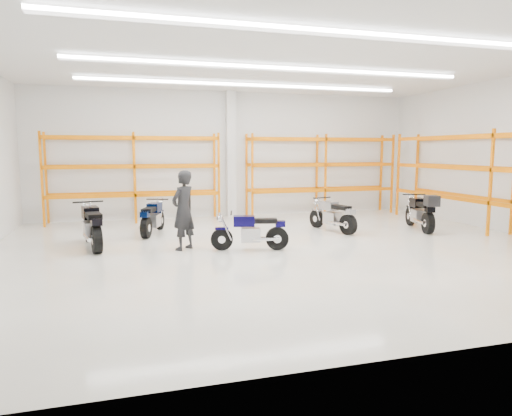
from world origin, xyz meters
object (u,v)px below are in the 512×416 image
object	(u,v)px
motorcycle_back_d	(421,213)
structural_column	(231,155)
motorcycle_main	(253,232)
motorcycle_back_b	(152,219)
motorcycle_back_a	(92,227)
standing_man	(183,210)
motorcycle_back_c	(334,216)

from	to	relation	value
motorcycle_back_d	structural_column	size ratio (longest dim) A/B	0.49
motorcycle_main	motorcycle_back_b	size ratio (longest dim) A/B	0.98
motorcycle_main	motorcycle_back_a	xyz separation A→B (m)	(-3.76, 1.33, 0.08)
motorcycle_back_a	standing_man	world-z (taller)	standing_man
motorcycle_main	motorcycle_back_b	xyz separation A→B (m)	(-2.23, 2.79, 0.02)
motorcycle_back_a	motorcycle_back_d	distance (m)	9.35
standing_man	motorcycle_main	bearing A→B (deg)	120.37
motorcycle_back_c	motorcycle_back_d	size ratio (longest dim) A/B	0.89
motorcycle_main	motorcycle_back_d	size ratio (longest dim) A/B	0.85
motorcycle_back_d	standing_man	world-z (taller)	standing_man
motorcycle_back_a	motorcycle_back_d	world-z (taller)	motorcycle_back_d
motorcycle_back_a	motorcycle_back_b	size ratio (longest dim) A/B	1.17
motorcycle_back_d	motorcycle_main	bearing A→B (deg)	-167.70
motorcycle_back_c	motorcycle_main	bearing A→B (deg)	-149.13
motorcycle_back_c	motorcycle_back_a	bearing A→B (deg)	-176.12
motorcycle_back_a	structural_column	bearing A→B (deg)	44.31
motorcycle_back_b	standing_man	world-z (taller)	standing_man
motorcycle_back_b	standing_man	distance (m)	2.42
motorcycle_back_b	motorcycle_back_d	xyz separation A→B (m)	(7.82, -1.58, 0.09)
motorcycle_back_a	structural_column	xyz separation A→B (m)	(4.53, 4.42, 1.73)
motorcycle_back_b	structural_column	bearing A→B (deg)	44.58
motorcycle_main	structural_column	world-z (taller)	structural_column
structural_column	standing_man	bearing A→B (deg)	-114.42
motorcycle_main	motorcycle_back_c	world-z (taller)	motorcycle_back_c
motorcycle_back_d	motorcycle_back_b	bearing A→B (deg)	168.61
motorcycle_back_a	motorcycle_back_c	bearing A→B (deg)	3.88
motorcycle_main	motorcycle_back_a	bearing A→B (deg)	160.57
motorcycle_back_b	motorcycle_back_d	distance (m)	7.98
motorcycle_back_a	motorcycle_back_b	distance (m)	2.12
motorcycle_main	standing_man	size ratio (longest dim) A/B	0.97
motorcycle_main	motorcycle_back_a	size ratio (longest dim) A/B	0.84
motorcycle_back_c	structural_column	distance (m)	4.88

